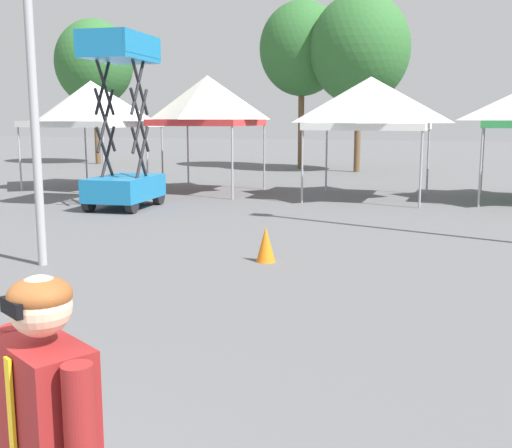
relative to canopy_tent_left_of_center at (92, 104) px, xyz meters
The scene contains 8 objects.
canopy_tent_left_of_center is the anchor object (origin of this frame).
canopy_tent_right_of_center 4.20m from the canopy_tent_left_of_center, ahead, with size 2.99×2.99×3.70m.
canopy_tent_center 9.32m from the canopy_tent_left_of_center, ahead, with size 3.47×3.47×3.56m.
scissor_lift 5.52m from the canopy_tent_left_of_center, 47.44° to the right, with size 1.63×2.43×4.48m.
tree_behind_tents_left 11.78m from the canopy_tent_left_of_center, 67.76° to the left, with size 3.94×3.94×7.74m.
tree_behind_tents_right 12.26m from the canopy_tent_left_of_center, 123.29° to the left, with size 3.99×3.99×7.41m.
tree_behind_tents_center 12.32m from the canopy_tent_left_of_center, 53.27° to the left, with size 4.36×4.36×7.75m.
traffic_cone_lot_center 12.84m from the canopy_tent_left_of_center, 43.30° to the right, with size 0.32×0.32×0.59m, color orange.
Camera 1 is at (2.68, -0.71, 2.34)m, focal length 43.70 mm.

